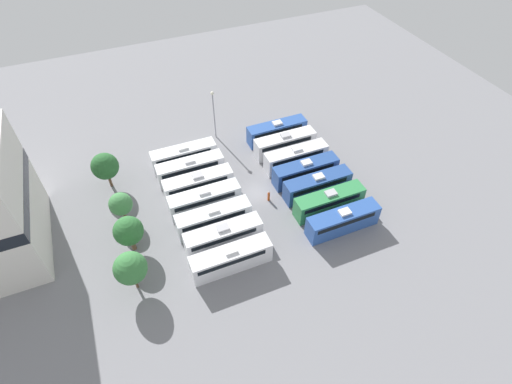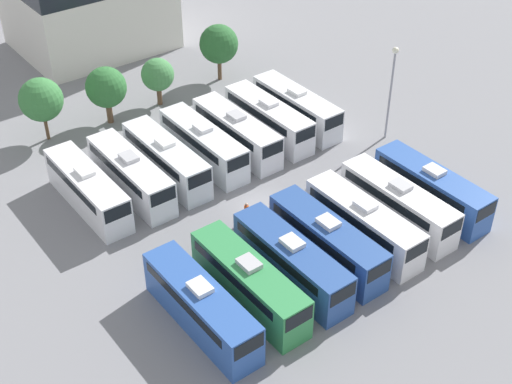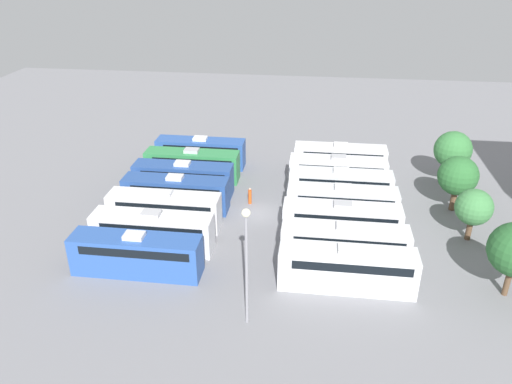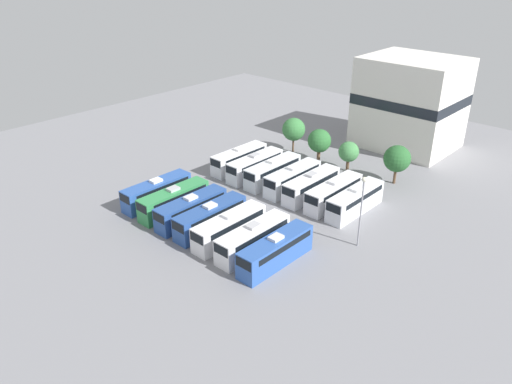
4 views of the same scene
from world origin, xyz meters
The scene contains 21 objects.
ground_plane centered at (0.00, 0.00, 0.00)m, with size 117.62×117.62×0.00m, color gray.
bus_0 centered at (-11.15, -8.26, 1.82)m, with size 2.58×10.61×3.67m.
bus_1 centered at (-7.26, -8.34, 1.82)m, with size 2.58×10.61×3.67m.
bus_2 centered at (-3.55, -8.41, 1.82)m, with size 2.58×10.61×3.67m.
bus_3 centered at (-0.02, -8.23, 1.82)m, with size 2.58×10.61×3.67m.
bus_4 centered at (3.57, -8.36, 1.82)m, with size 2.58×10.61×3.67m.
bus_5 centered at (7.47, -8.23, 1.82)m, with size 2.58×10.61×3.67m.
bus_6 centered at (11.16, -8.42, 1.82)m, with size 2.58×10.61×3.67m.
bus_7 centered at (-11.16, 8.33, 1.82)m, with size 2.58×10.61×3.67m.
bus_8 centered at (-7.35, 8.02, 1.82)m, with size 2.58×10.61×3.67m.
bus_9 centered at (-3.80, 8.23, 1.82)m, with size 2.58×10.61×3.67m.
bus_10 centered at (0.09, 8.30, 1.82)m, with size 2.58×10.61×3.67m.
bus_11 centered at (3.65, 8.19, 1.82)m, with size 2.58×10.61×3.67m.
bus_12 centered at (7.47, 8.35, 1.82)m, with size 2.58×10.61×3.67m.
bus_13 centered at (10.95, 8.44, 1.82)m, with size 2.58×10.61×3.67m.
worker_person centered at (-2.06, -1.04, 0.83)m, with size 0.36×0.36×1.79m.
light_pole centered at (15.99, 1.31, 6.09)m, with size 0.60×0.60×9.20m.
tree_0 centered at (-9.52, 20.30, 4.16)m, with size 4.04×4.04×6.19m.
tree_1 centered at (-3.38, 19.53, 3.77)m, with size 3.93×3.93×5.77m.
tree_2 centered at (2.34, 19.71, 3.29)m, with size 3.30×3.30×4.98m.
tree_3 centered at (10.35, 20.56, 4.08)m, with size 4.11×4.11×6.15m.
Camera 2 is at (-28.49, -37.17, 35.57)m, focal length 50.00 mm.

